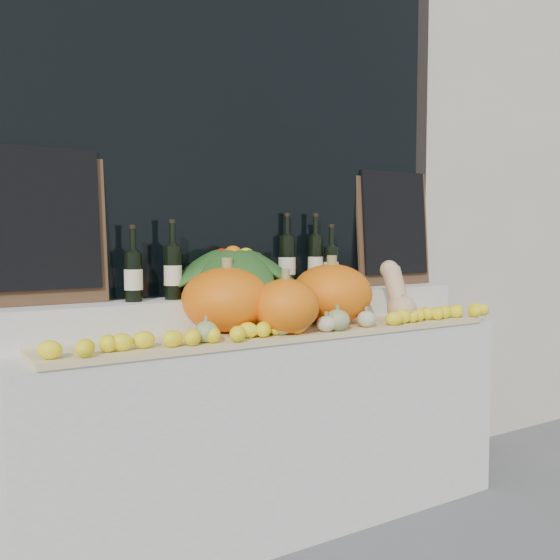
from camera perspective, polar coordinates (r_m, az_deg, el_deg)
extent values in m
cube|color=beige|center=(3.52, -7.37, 19.50)|extent=(7.00, 0.90, 4.50)
cube|color=black|center=(3.05, -3.63, 15.18)|extent=(2.40, 0.04, 2.10)
cube|color=black|center=(3.03, -3.35, 15.28)|extent=(2.20, 0.02, 2.00)
cube|color=silver|center=(2.90, -0.81, -13.44)|extent=(2.30, 0.55, 0.88)
cube|color=silver|center=(2.91, -2.36, -2.86)|extent=(2.30, 0.25, 0.16)
cube|color=tan|center=(2.69, 0.57, -4.91)|extent=(2.10, 0.32, 0.02)
ellipsoid|color=orange|center=(2.65, -4.84, -1.79)|extent=(0.46, 0.46, 0.27)
ellipsoid|color=orange|center=(2.89, 4.74, -1.27)|extent=(0.39, 0.39, 0.28)
ellipsoid|color=orange|center=(2.59, 0.53, -2.40)|extent=(0.37, 0.37, 0.23)
ellipsoid|color=#DDB282|center=(3.00, 11.07, -2.57)|extent=(0.14, 0.14, 0.13)
cylinder|color=#DDB282|center=(3.03, 10.45, -0.41)|extent=(0.09, 0.14, 0.18)
sphere|color=#DDB282|center=(3.05, 9.96, 0.95)|extent=(0.09, 0.09, 0.09)
ellipsoid|color=#3C6C20|center=(2.69, 5.27, -3.67)|extent=(0.11, 0.11, 0.09)
cylinder|color=#8F824E|center=(2.68, 5.28, -2.46)|extent=(0.02, 0.02, 0.02)
ellipsoid|color=#3C6C20|center=(2.57, 0.16, -4.01)|extent=(0.10, 0.10, 0.09)
cylinder|color=#8F824E|center=(2.56, 0.16, -2.73)|extent=(0.02, 0.02, 0.02)
ellipsoid|color=beige|center=(2.65, 4.25, -4.03)|extent=(0.08, 0.08, 0.07)
cylinder|color=#8F824E|center=(2.65, 4.25, -3.07)|extent=(0.02, 0.02, 0.02)
ellipsoid|color=gold|center=(2.59, 1.43, -3.54)|extent=(0.12, 0.12, 0.13)
cylinder|color=#8F824E|center=(2.58, 1.43, -1.86)|extent=(0.02, 0.02, 0.02)
ellipsoid|color=beige|center=(2.80, 7.90, -3.55)|extent=(0.09, 0.09, 0.07)
cylinder|color=#8F824E|center=(2.80, 7.91, -2.58)|extent=(0.02, 0.02, 0.02)
ellipsoid|color=gold|center=(2.99, 11.12, -2.74)|extent=(0.11, 0.11, 0.11)
cylinder|color=#8F824E|center=(2.98, 11.14, -1.46)|extent=(0.02, 0.02, 0.02)
ellipsoid|color=#3C6C20|center=(2.41, -6.77, -4.72)|extent=(0.09, 0.09, 0.08)
cylinder|color=#8F824E|center=(2.40, -6.78, -3.49)|extent=(0.02, 0.02, 0.02)
cylinder|color=black|center=(2.83, -4.30, -0.36)|extent=(0.42, 0.42, 0.11)
cylinder|color=black|center=(2.65, -13.25, 0.26)|extent=(0.07, 0.07, 0.20)
cylinder|color=black|center=(2.64, -13.31, 3.55)|extent=(0.03, 0.03, 0.10)
cylinder|color=#EEE5C6|center=(2.65, -13.25, 0.05)|extent=(0.08, 0.08, 0.08)
cylinder|color=black|center=(2.64, -13.33, 4.76)|extent=(0.03, 0.03, 0.02)
cylinder|color=black|center=(2.70, -9.77, 0.65)|extent=(0.07, 0.07, 0.23)
cylinder|color=black|center=(2.69, -9.81, 4.12)|extent=(0.03, 0.03, 0.10)
cylinder|color=#EEE5C6|center=(2.70, -9.77, 0.43)|extent=(0.08, 0.08, 0.08)
cylinder|color=black|center=(2.69, -9.83, 5.31)|extent=(0.03, 0.03, 0.02)
cylinder|color=black|center=(3.05, 0.64, 1.49)|extent=(0.08, 0.08, 0.27)
cylinder|color=black|center=(3.05, 0.64, 4.94)|extent=(0.03, 0.03, 0.10)
cylinder|color=#EEE5C6|center=(3.05, 0.64, 1.31)|extent=(0.08, 0.08, 0.08)
cylinder|color=black|center=(3.05, 0.64, 5.99)|extent=(0.03, 0.03, 0.02)
cylinder|color=black|center=(3.12, 3.26, 1.55)|extent=(0.07, 0.07, 0.27)
cylinder|color=black|center=(3.12, 3.27, 4.92)|extent=(0.03, 0.03, 0.10)
cylinder|color=#EEE5C6|center=(3.12, 3.26, 1.36)|extent=(0.08, 0.08, 0.08)
cylinder|color=black|center=(3.12, 3.28, 5.95)|extent=(0.03, 0.03, 0.02)
cylinder|color=black|center=(3.13, 4.70, 1.06)|extent=(0.07, 0.07, 0.21)
cylinder|color=black|center=(3.13, 4.72, 3.94)|extent=(0.03, 0.03, 0.10)
cylinder|color=#EEE5C6|center=(3.13, 4.70, 0.88)|extent=(0.08, 0.08, 0.08)
cylinder|color=black|center=(3.13, 4.72, 4.97)|extent=(0.03, 0.03, 0.02)
cube|color=#4C331E|center=(2.63, -20.93, 4.61)|extent=(0.50, 0.07, 0.62)
cube|color=black|center=(2.61, -20.88, 5.27)|extent=(0.44, 0.06, 0.56)
cube|color=#4C331E|center=(3.49, 10.29, 4.66)|extent=(0.50, 0.07, 0.62)
cube|color=black|center=(3.48, 10.46, 5.15)|extent=(0.44, 0.06, 0.56)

